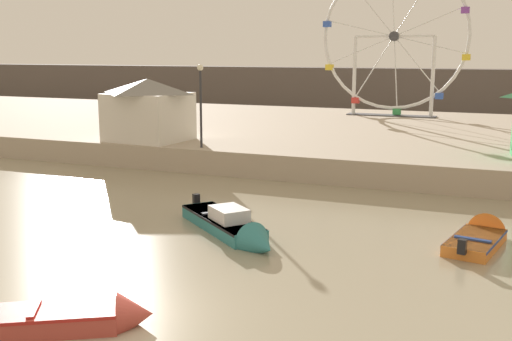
# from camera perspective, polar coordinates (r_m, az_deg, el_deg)

# --- Properties ---
(ground_plane) EXTENTS (240.00, 240.00, 0.00)m
(ground_plane) POSITION_cam_1_polar(r_m,az_deg,el_deg) (14.92, -13.07, -13.35)
(ground_plane) COLOR gray
(quay_promenade) EXTENTS (110.00, 24.98, 1.23)m
(quay_promenade) POSITION_cam_1_polar(r_m,az_deg,el_deg) (40.63, 10.92, 3.02)
(quay_promenade) COLOR tan
(quay_promenade) RESTS_ON ground_plane
(distant_town_skyline) EXTENTS (140.00, 3.00, 4.40)m
(distant_town_skyline) POSITION_cam_1_polar(r_m,az_deg,el_deg) (62.84, 15.29, 7.02)
(distant_town_skyline) COLOR #564C47
(distant_town_skyline) RESTS_ON ground_plane
(motorboat_teal_painted) EXTENTS (5.10, 4.49, 1.25)m
(motorboat_teal_painted) POSITION_cam_1_polar(r_m,az_deg,el_deg) (20.67, -2.01, -5.29)
(motorboat_teal_painted) COLOR teal
(motorboat_teal_painted) RESTS_ON ground_plane
(motorboat_orange_hull) EXTENTS (1.94, 3.94, 1.25)m
(motorboat_orange_hull) POSITION_cam_1_polar(r_m,az_deg,el_deg) (21.39, 19.98, -5.68)
(motorboat_orange_hull) COLOR orange
(motorboat_orange_hull) RESTS_ON ground_plane
(motorboat_faded_red) EXTENTS (3.68, 2.83, 1.11)m
(motorboat_faded_red) POSITION_cam_1_polar(r_m,az_deg,el_deg) (14.66, -15.96, -12.82)
(motorboat_faded_red) COLOR #B24238
(motorboat_faded_red) RESTS_ON ground_plane
(ferris_wheel_white_frame) EXTENTS (10.88, 1.20, 11.33)m
(ferris_wheel_white_frame) POSITION_cam_1_polar(r_m,az_deg,el_deg) (48.00, 12.57, 11.69)
(ferris_wheel_white_frame) COLOR silver
(ferris_wheel_white_frame) RESTS_ON quay_promenade
(carnival_booth_white_ticket) EXTENTS (4.67, 4.23, 3.37)m
(carnival_booth_white_ticket) POSITION_cam_1_polar(r_m,az_deg,el_deg) (34.51, -9.87, 5.63)
(carnival_booth_white_ticket) COLOR silver
(carnival_booth_white_ticket) RESTS_ON quay_promenade
(promenade_lamp_near) EXTENTS (0.32, 0.32, 4.18)m
(promenade_lamp_near) POSITION_cam_1_polar(r_m,az_deg,el_deg) (31.44, -5.11, 7.01)
(promenade_lamp_near) COLOR #2D2D33
(promenade_lamp_near) RESTS_ON quay_promenade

